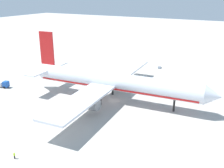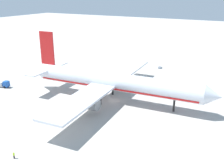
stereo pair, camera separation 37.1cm
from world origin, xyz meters
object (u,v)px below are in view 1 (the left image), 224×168
service_truck_0 (2,84)px  airliner (111,82)px  traffic_cone_1 (119,68)px  traffic_cone_4 (128,68)px  baggage_cart_0 (160,67)px  ground_worker_2 (14,155)px  baggage_cart_1 (48,66)px

service_truck_0 → airliner: bearing=11.7°
traffic_cone_1 → traffic_cone_4: (3.64, 2.74, 0.00)m
service_truck_0 → baggage_cart_0: size_ratio=2.08×
baggage_cart_0 → ground_worker_2: bearing=-92.7°
baggage_cart_0 → traffic_cone_1: 20.79m
service_truck_0 → ground_worker_2: service_truck_0 is taller
baggage_cart_0 → traffic_cone_4: 16.26m
baggage_cart_0 → ground_worker_2: size_ratio=1.90×
airliner → ground_worker_2: 42.27m
airliner → baggage_cart_0: size_ratio=22.11×
ground_worker_2 → traffic_cone_4: 83.15m
airliner → baggage_cart_1: airliner is taller
ground_worker_2 → traffic_cone_4: bearing=96.8°
traffic_cone_1 → ground_worker_2: bearing=-80.4°
baggage_cart_0 → traffic_cone_1: size_ratio=5.91×
airliner → traffic_cone_1: 42.02m
baggage_cart_1 → airliner: bearing=-24.8°
service_truck_0 → ground_worker_2: bearing=-37.0°
ground_worker_2 → baggage_cart_1: bearing=125.8°
ground_worker_2 → airliner: bearing=86.0°
ground_worker_2 → traffic_cone_1: (-13.44, 79.83, -0.60)m
traffic_cone_1 → traffic_cone_4: size_ratio=1.00×
ground_worker_2 → traffic_cone_1: ground_worker_2 is taller
airliner → traffic_cone_4: size_ratio=130.75×
traffic_cone_4 → baggage_cart_1: bearing=-154.0°
ground_worker_2 → service_truck_0: bearing=143.0°
airliner → baggage_cart_1: (-49.49, 22.90, -6.30)m
baggage_cart_0 → traffic_cone_4: size_ratio=5.91×
service_truck_0 → baggage_cart_0: service_truck_0 is taller
ground_worker_2 → traffic_cone_4: (-9.80, 82.57, -0.60)m
baggage_cart_0 → traffic_cone_4: baggage_cart_0 is taller
service_truck_0 → ground_worker_2: size_ratio=3.95×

